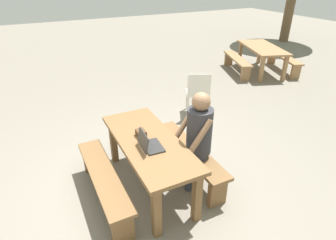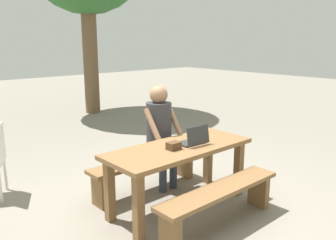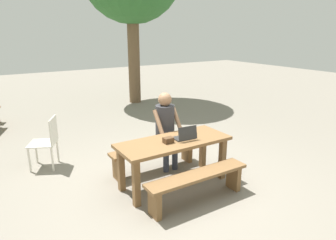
% 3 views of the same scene
% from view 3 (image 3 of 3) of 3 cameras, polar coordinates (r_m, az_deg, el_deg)
% --- Properties ---
extents(ground_plane, '(30.00, 30.00, 0.00)m').
position_cam_3_polar(ground_plane, '(4.90, 1.07, -11.94)').
color(ground_plane, gray).
extents(picnic_table_front, '(1.75, 0.71, 0.74)m').
position_cam_3_polar(picnic_table_front, '(4.64, 1.11, -5.26)').
color(picnic_table_front, brown).
rests_on(picnic_table_front, ground).
extents(bench_near, '(1.58, 0.30, 0.44)m').
position_cam_3_polar(bench_near, '(4.31, 5.63, -11.41)').
color(bench_near, brown).
rests_on(bench_near, ground).
extents(bench_far, '(1.58, 0.30, 0.44)m').
position_cam_3_polar(bench_far, '(5.23, -2.59, -6.10)').
color(bench_far, brown).
rests_on(bench_far, ground).
extents(laptop, '(0.33, 0.27, 0.23)m').
position_cam_3_polar(laptop, '(4.62, 3.27, -3.03)').
color(laptop, '#2D2D2D').
rests_on(laptop, picnic_table_front).
extents(small_pouch, '(0.15, 0.11, 0.08)m').
position_cam_3_polar(small_pouch, '(4.48, 0.05, -3.83)').
color(small_pouch, '#4C331E').
rests_on(small_pouch, picnic_table_front).
extents(person_seated, '(0.44, 0.42, 1.34)m').
position_cam_3_polar(person_seated, '(5.15, -0.42, -0.95)').
color(person_seated, '#333847').
rests_on(person_seated, ground).
extents(plastic_chair, '(0.59, 0.59, 0.91)m').
position_cam_3_polar(plastic_chair, '(5.68, -21.90, -3.70)').
color(plastic_chair, silver).
rests_on(plastic_chair, ground).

